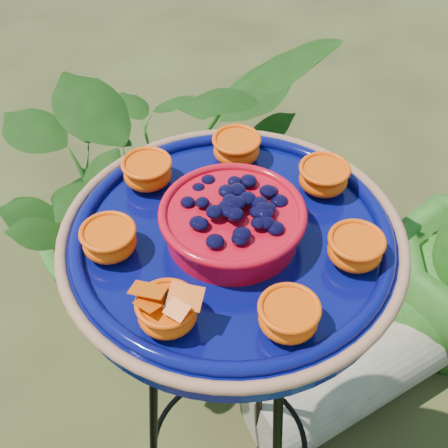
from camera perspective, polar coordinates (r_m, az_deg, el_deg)
The scene contains 4 objects.
tripod_stand at distance 1.28m, azimuth 0.57°, elevation -14.65°, with size 0.43×0.43×0.99m.
feeder_dish at distance 0.93m, azimuth 0.76°, elevation -1.21°, with size 0.60×0.60×0.12m.
driftwood_log at distance 1.90m, azimuth 11.60°, elevation -13.82°, with size 0.21×0.21×0.63m, color tan.
shrub_back_left at distance 1.80m, azimuth -7.14°, elevation 2.85°, with size 0.90×0.78×1.00m, color #254F15.
Camera 1 is at (0.11, -0.64, 1.71)m, focal length 50.00 mm.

